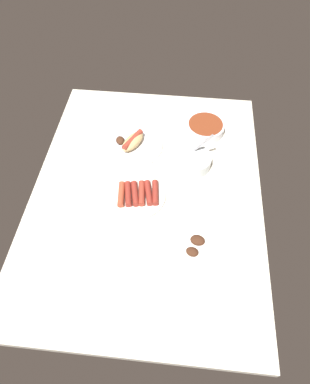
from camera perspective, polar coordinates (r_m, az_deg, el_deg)
name	(u,v)px	position (r cm, az deg, el deg)	size (l,w,h in cm)	color
ground_plane	(147,194)	(131.98, -1.43, -0.27)	(120.00, 90.00, 3.00)	silver
bowl_coleslaw	(193,161)	(137.66, 6.63, 5.40)	(14.59, 14.59, 15.39)	silver
plate_grilled_meat	(197,244)	(118.73, 7.32, -8.90)	(20.16, 20.16, 3.41)	white
plate_sausages	(138,195)	(128.37, -2.88, -0.47)	(21.14, 21.14, 3.38)	white
plate_hotdog_assembled	(132,144)	(145.37, -3.92, 8.26)	(25.62, 25.62, 5.61)	white
bowl_chili	(205,127)	(152.74, 8.65, 10.96)	(16.96, 16.96, 4.69)	white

